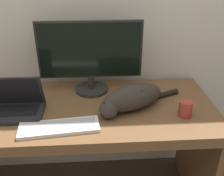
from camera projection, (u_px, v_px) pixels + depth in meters
The scene contains 6 objects.
desk at pixel (72, 128), 1.56m from camera, with size 1.66×0.66×0.75m.
monitor at pixel (90, 56), 1.56m from camera, with size 0.62×0.20×0.44m.
laptop at pixel (12, 106), 1.41m from camera, with size 0.33×0.21×0.21m.
external_keyboard at pixel (59, 127), 1.30m from camera, with size 0.41×0.17×0.02m.
cat at pixel (131, 98), 1.44m from camera, with size 0.50×0.31×0.14m.
coffee_mug at pixel (185, 109), 1.39m from camera, with size 0.07×0.07×0.09m.
Camera 1 is at (0.16, -0.95, 1.54)m, focal length 42.00 mm.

